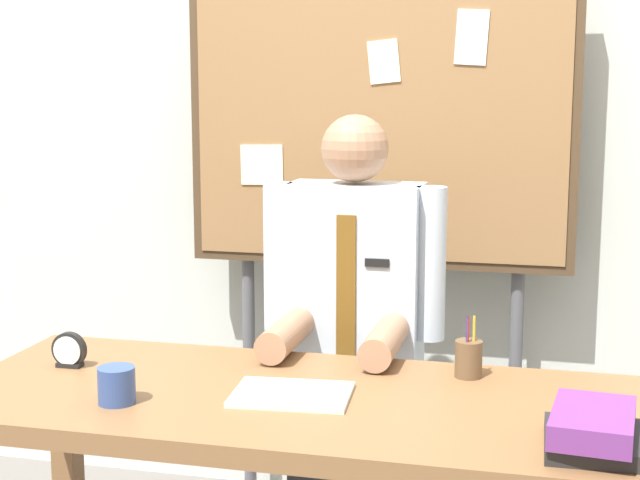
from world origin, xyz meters
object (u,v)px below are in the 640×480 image
(open_notebook, at_px, (292,394))
(person, at_px, (353,366))
(coffee_mug, at_px, (117,385))
(pen_holder, at_px, (469,358))
(desk, at_px, (302,432))
(desk_clock, at_px, (69,352))
(bulletin_board, at_px, (378,123))
(book_stack, at_px, (593,431))

(open_notebook, bearing_deg, person, 88.16)
(coffee_mug, xyz_separation_m, pen_holder, (0.78, 0.40, 0.01))
(desk, height_order, person, person)
(desk, distance_m, coffee_mug, 0.46)
(desk_clock, relative_size, pen_holder, 0.59)
(bulletin_board, xyz_separation_m, book_stack, (0.67, -1.16, -0.57))
(person, xyz_separation_m, desk_clock, (-0.66, -0.52, 0.14))
(book_stack, xyz_separation_m, pen_holder, (-0.29, 0.44, 0.01))
(open_notebook, relative_size, pen_holder, 1.75)
(book_stack, bearing_deg, bulletin_board, 119.93)
(desk, relative_size, book_stack, 6.58)
(open_notebook, xyz_separation_m, desk_clock, (-0.64, 0.09, 0.04))
(bulletin_board, height_order, desk_clock, bulletin_board)
(desk, xyz_separation_m, bulletin_board, (-0.00, 0.97, 0.71))
(book_stack, bearing_deg, desk, 163.68)
(bulletin_board, height_order, book_stack, bulletin_board)
(pen_holder, bearing_deg, desk, -147.37)
(coffee_mug, bearing_deg, pen_holder, 27.29)
(bulletin_board, bearing_deg, open_notebook, -91.13)
(bulletin_board, distance_m, open_notebook, 1.16)
(desk, xyz_separation_m, open_notebook, (-0.02, -0.02, 0.10))
(person, height_order, desk_clock, person)
(person, height_order, bulletin_board, bulletin_board)
(coffee_mug, relative_size, pen_holder, 0.55)
(bulletin_board, bearing_deg, person, -89.99)
(desk_clock, distance_m, coffee_mug, 0.34)
(person, bearing_deg, bulletin_board, 90.01)
(bulletin_board, xyz_separation_m, pen_holder, (0.38, -0.73, -0.56))
(person, bearing_deg, pen_holder, -43.08)
(person, height_order, book_stack, person)
(person, height_order, open_notebook, person)
(desk, height_order, pen_holder, pen_holder)
(desk, bearing_deg, book_stack, -16.32)
(person, distance_m, open_notebook, 0.62)
(pen_holder, bearing_deg, book_stack, -56.09)
(pen_holder, bearing_deg, person, 136.92)
(bulletin_board, bearing_deg, book_stack, -60.07)
(open_notebook, relative_size, coffee_mug, 3.17)
(bulletin_board, xyz_separation_m, open_notebook, (-0.02, -0.99, -0.61))
(open_notebook, xyz_separation_m, pen_holder, (0.40, 0.26, 0.04))
(bulletin_board, distance_m, book_stack, 1.46)
(person, bearing_deg, desk, -90.00)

